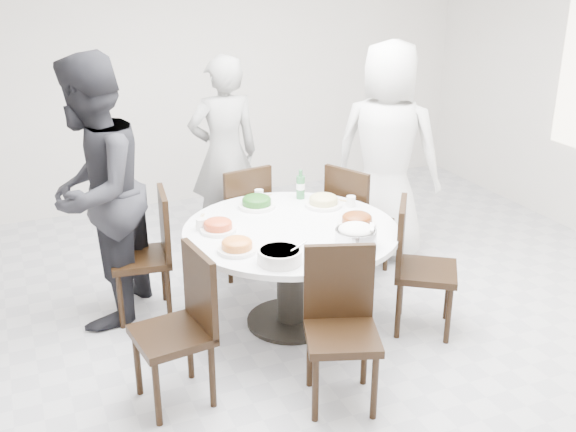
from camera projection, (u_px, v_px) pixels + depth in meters
name	position (u px, v px, depth m)	size (l,w,h in m)	color
floor	(328.00, 323.00, 4.92)	(6.00, 6.00, 0.01)	#BBBCC1
wall_back	(203.00, 69.00, 6.98)	(6.00, 0.01, 2.80)	silver
dining_table	(291.00, 276.00, 4.81)	(1.50, 1.50, 0.75)	white
chair_ne	(359.00, 219.00, 5.56)	(0.42, 0.42, 0.95)	black
chair_n	(237.00, 218.00, 5.58)	(0.42, 0.42, 0.95)	black
chair_nw	(140.00, 256.00, 4.89)	(0.42, 0.42, 0.95)	black
chair_sw	(172.00, 332.00, 3.91)	(0.42, 0.42, 0.95)	black
chair_s	(342.00, 333.00, 3.90)	(0.42, 0.42, 0.95)	black
chair_se	(426.00, 268.00, 4.70)	(0.42, 0.42, 0.95)	black
diner_right	(387.00, 152.00, 5.72)	(0.92, 0.60, 1.89)	white
diner_middle	(224.00, 155.00, 5.92)	(0.64, 0.42, 1.74)	black
diner_left	(94.00, 193.00, 4.68)	(0.94, 0.73, 1.94)	black
dish_greens	(257.00, 203.00, 5.03)	(0.28, 0.28, 0.07)	white
dish_pale	(323.00, 202.00, 5.05)	(0.28, 0.28, 0.07)	white
dish_orange	(218.00, 227.00, 4.59)	(0.25, 0.25, 0.07)	white
dish_redbrown	(357.00, 221.00, 4.69)	(0.27, 0.27, 0.07)	white
dish_tofu	(237.00, 247.00, 4.29)	(0.25, 0.25, 0.07)	white
rice_bowl	(356.00, 238.00, 4.35)	(0.27, 0.27, 0.12)	silver
soup_bowl	(280.00, 256.00, 4.13)	(0.28, 0.28, 0.09)	white
beverage_bottle	(301.00, 184.00, 5.18)	(0.07, 0.07, 0.23)	#296838
tea_cups	(256.00, 194.00, 5.21)	(0.07, 0.07, 0.08)	white
chopsticks	(253.00, 196.00, 5.25)	(0.24, 0.04, 0.01)	tan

